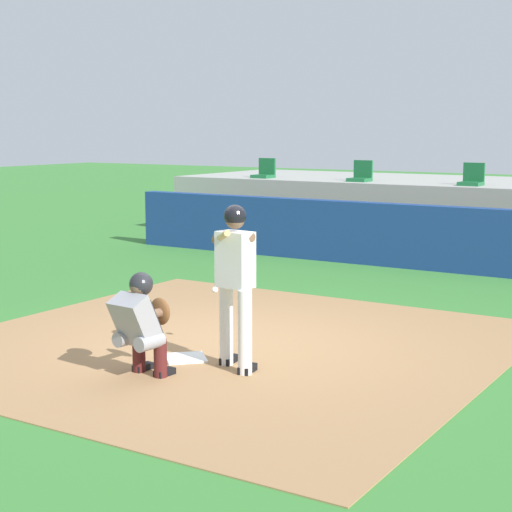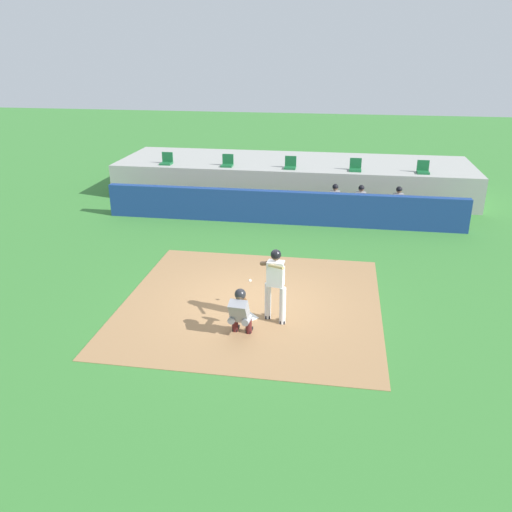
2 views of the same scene
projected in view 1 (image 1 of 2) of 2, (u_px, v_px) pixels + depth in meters
The scene contains 11 objects.
ground_plane at pixel (225, 345), 10.08m from camera, with size 80.00×80.00×0.00m, color #387A33.
dirt_infield at pixel (225, 344), 10.08m from camera, with size 6.40×6.40×0.01m, color #9E754C.
home_plate at pixel (186, 358), 9.40m from camera, with size 0.44×0.44×0.02m, color white.
batter_at_plate at pixel (235, 276), 8.86m from camera, with size 0.65×0.79×1.80m.
catcher_crouched at pixel (142, 321), 8.67m from camera, with size 0.51×1.74×1.13m.
dugout_wall at pixel (422, 237), 15.43m from camera, with size 13.00×0.30×1.20m, color navy.
dugout_bench at pixel (439, 251), 16.32m from camera, with size 11.80×0.44×0.45m, color olive.
stands_platform at pixel (491, 212), 19.09m from camera, with size 15.00×4.40×1.40m, color #9E9E99.
stadium_seat_0 at pixel (265, 172), 20.43m from camera, with size 0.46×0.46×0.48m.
stadium_seat_1 at pixel (361, 175), 19.06m from camera, with size 0.46×0.46×0.48m.
stadium_seat_2 at pixel (472, 179), 17.69m from camera, with size 0.46×0.46×0.48m.
Camera 1 is at (5.53, -8.10, 2.60)m, focal length 58.21 mm.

